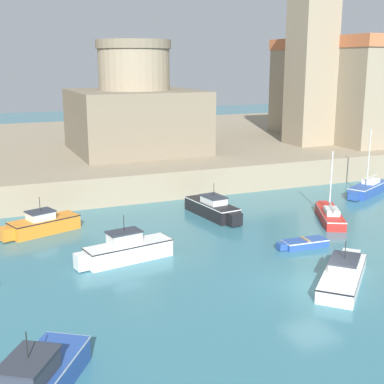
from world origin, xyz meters
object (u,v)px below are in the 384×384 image
object	(u,v)px
motorboat_white_2	(126,250)
motorboat_white_5	(343,274)
motorboat_black_4	(213,208)
dinghy_blue_1	(304,243)
sailboat_red_3	(330,215)
fortress	(135,112)
sailboat_blue_6	(368,188)
church	(339,84)
motorboat_orange_0	(42,224)

from	to	relation	value
motorboat_white_2	motorboat_white_5	size ratio (longest dim) A/B	1.02
motorboat_black_4	motorboat_white_5	xyz separation A→B (m)	(1.04, -13.04, -0.12)
dinghy_blue_1	motorboat_white_2	world-z (taller)	motorboat_white_2
sailboat_red_3	motorboat_white_5	distance (m)	10.83
sailboat_red_3	fortress	size ratio (longest dim) A/B	0.48
sailboat_red_3	sailboat_blue_6	distance (m)	8.93
church	sailboat_red_3	bearing A→B (deg)	-127.92
dinghy_blue_1	motorboat_black_4	bearing A→B (deg)	105.65
dinghy_blue_1	motorboat_white_2	size ratio (longest dim) A/B	0.57
church	motorboat_white_2	bearing A→B (deg)	-144.37
sailboat_blue_6	motorboat_black_4	bearing A→B (deg)	-176.27
motorboat_orange_0	sailboat_red_3	world-z (taller)	sailboat_red_3
sailboat_red_3	fortress	bearing A→B (deg)	110.65
dinghy_blue_1	sailboat_red_3	size ratio (longest dim) A/B	0.57
sailboat_blue_6	church	world-z (taller)	church
motorboat_white_2	church	distance (m)	38.27
motorboat_white_2	fortress	world-z (taller)	fortress
motorboat_orange_0	sailboat_red_3	size ratio (longest dim) A/B	0.93
dinghy_blue_1	motorboat_orange_0	bearing A→B (deg)	147.91
sailboat_blue_6	church	size ratio (longest dim) A/B	0.31
dinghy_blue_1	motorboat_white_2	bearing A→B (deg)	169.52
motorboat_white_5	sailboat_blue_6	distance (m)	19.36
church	dinghy_blue_1	bearing A→B (deg)	-130.43
sailboat_blue_6	fortress	xyz separation A→B (m)	(-15.09, 15.37, 5.50)
dinghy_blue_1	fortress	bearing A→B (deg)	96.76
motorboat_orange_0	dinghy_blue_1	bearing A→B (deg)	-32.09
motorboat_orange_0	church	xyz separation A→B (m)	(34.08, 15.06, 7.70)
motorboat_white_5	motorboat_white_2	bearing A→B (deg)	142.23
sailboat_red_3	motorboat_black_4	distance (m)	8.05
dinghy_blue_1	church	distance (m)	32.21
church	fortress	world-z (taller)	church
motorboat_black_4	motorboat_white_2	bearing A→B (deg)	-143.24
dinghy_blue_1	motorboat_black_4	distance (m)	8.21
sailboat_red_3	motorboat_white_5	world-z (taller)	sailboat_red_3
church	motorboat_white_5	bearing A→B (deg)	-126.54
motorboat_orange_0	dinghy_blue_1	world-z (taller)	motorboat_orange_0
fortress	motorboat_black_4	bearing A→B (deg)	-87.70
motorboat_orange_0	church	size ratio (longest dim) A/B	0.29
dinghy_blue_1	church	world-z (taller)	church
motorboat_orange_0	motorboat_white_5	world-z (taller)	motorboat_orange_0
motorboat_orange_0	fortress	distance (m)	19.77
dinghy_blue_1	sailboat_blue_6	bearing A→B (deg)	35.86
motorboat_white_5	motorboat_black_4	bearing A→B (deg)	94.57
sailboat_blue_6	fortress	world-z (taller)	fortress
church	motorboat_black_4	bearing A→B (deg)	-144.78
motorboat_orange_0	motorboat_white_2	bearing A→B (deg)	-62.03
motorboat_orange_0	fortress	xyz separation A→B (m)	(10.99, 15.52, 5.42)
church	motorboat_orange_0	bearing A→B (deg)	-156.17
motorboat_black_4	church	world-z (taller)	church
sailboat_red_3	sailboat_blue_6	bearing A→B (deg)	33.50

